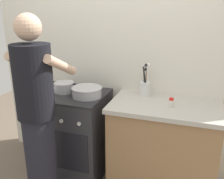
# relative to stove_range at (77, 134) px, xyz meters

# --- Properties ---
(back_wall) EXTENTS (3.20, 0.10, 2.50)m
(back_wall) POSITION_rel_stove_range_xyz_m (0.55, 0.35, 0.80)
(back_wall) COLOR silver
(back_wall) RESTS_ON ground
(countertop) EXTENTS (1.00, 0.60, 0.90)m
(countertop) POSITION_rel_stove_range_xyz_m (0.90, 0.00, 0.00)
(countertop) COLOR #99724C
(countertop) RESTS_ON ground
(stove_range) EXTENTS (0.60, 0.62, 0.90)m
(stove_range) POSITION_rel_stove_range_xyz_m (0.00, 0.00, 0.00)
(stove_range) COLOR #2D2D33
(stove_range) RESTS_ON ground
(pot) EXTENTS (0.28, 0.21, 0.10)m
(pot) POSITION_rel_stove_range_xyz_m (-0.14, 0.03, 0.50)
(pot) COLOR #B2B2B7
(pot) RESTS_ON stove_range
(mixing_bowl) EXTENTS (0.30, 0.30, 0.10)m
(mixing_bowl) POSITION_rel_stove_range_xyz_m (0.14, -0.03, 0.50)
(mixing_bowl) COLOR #B7B7BC
(mixing_bowl) RESTS_ON stove_range
(utensil_crock) EXTENTS (0.10, 0.10, 0.34)m
(utensil_crock) POSITION_rel_stove_range_xyz_m (0.67, 0.18, 0.55)
(utensil_crock) COLOR silver
(utensil_crock) RESTS_ON countertop
(spice_bottle) EXTENTS (0.04, 0.04, 0.08)m
(spice_bottle) POSITION_rel_stove_range_xyz_m (0.95, -0.04, 0.49)
(spice_bottle) COLOR silver
(spice_bottle) RESTS_ON countertop
(person) EXTENTS (0.41, 0.50, 1.70)m
(person) POSITION_rel_stove_range_xyz_m (-0.05, -0.58, 0.41)
(person) COLOR black
(person) RESTS_ON ground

